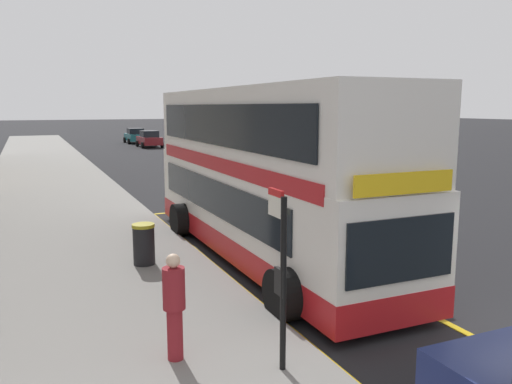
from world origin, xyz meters
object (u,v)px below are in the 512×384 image
at_px(parked_car_maroon_across, 149,139).
at_px(litter_bin, 144,244).
at_px(double_decker_bus, 262,180).
at_px(parked_car_white_ahead, 204,146).
at_px(parked_car_teal_far, 135,136).
at_px(bus_stop_sign, 281,265).
at_px(pedestrian_waiting_near_sign, 174,303).

xyz_separation_m(parked_car_maroon_across, litter_bin, (-8.59, -38.52, -0.15)).
distance_m(double_decker_bus, parked_car_white_ahead, 28.83).
xyz_separation_m(parked_car_white_ahead, parked_car_teal_far, (-2.22, 17.15, 0.00)).
relative_size(parked_car_teal_far, litter_bin, 4.18).
distance_m(bus_stop_sign, parked_car_teal_far, 51.28).
height_order(parked_car_maroon_across, pedestrian_waiting_near_sign, pedestrian_waiting_near_sign).
relative_size(bus_stop_sign, parked_car_teal_far, 0.63).
relative_size(parked_car_maroon_across, pedestrian_waiting_near_sign, 2.53).
distance_m(parked_car_maroon_across, pedestrian_waiting_near_sign, 44.49).
relative_size(double_decker_bus, parked_car_teal_far, 2.65).
height_order(parked_car_white_ahead, parked_car_teal_far, same).
bearing_deg(double_decker_bus, parked_car_white_ahead, 74.80).
relative_size(double_decker_bus, litter_bin, 11.06).
height_order(bus_stop_sign, parked_car_white_ahead, bus_stop_sign).
bearing_deg(bus_stop_sign, parked_car_maroon_across, 80.02).
bearing_deg(bus_stop_sign, litter_bin, 97.53).
relative_size(parked_car_white_ahead, pedestrian_waiting_near_sign, 2.53).
bearing_deg(double_decker_bus, parked_car_teal_far, 83.24).
bearing_deg(parked_car_maroon_across, parked_car_white_ahead, -79.58).
distance_m(parked_car_maroon_across, litter_bin, 39.47).
height_order(double_decker_bus, parked_car_teal_far, double_decker_bus).
relative_size(parked_car_teal_far, pedestrian_waiting_near_sign, 2.53).
distance_m(bus_stop_sign, litter_bin, 6.02).
height_order(double_decker_bus, parked_car_maroon_across, double_decker_bus).
bearing_deg(parked_car_maroon_across, pedestrian_waiting_near_sign, -102.29).
xyz_separation_m(bus_stop_sign, parked_car_white_ahead, (9.89, 33.55, -0.90)).
distance_m(parked_car_white_ahead, parked_car_maroon_across, 11.04).
distance_m(double_decker_bus, bus_stop_sign, 6.22).
bearing_deg(pedestrian_waiting_near_sign, parked_car_maroon_across, 78.11).
xyz_separation_m(double_decker_bus, parked_car_white_ahead, (7.55, 27.79, -1.27)).
bearing_deg(parked_car_teal_far, pedestrian_waiting_near_sign, -102.29).
height_order(parked_car_teal_far, litter_bin, parked_car_teal_far).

